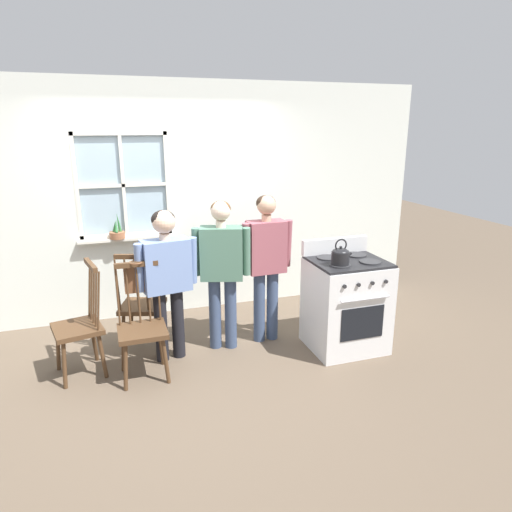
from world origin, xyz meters
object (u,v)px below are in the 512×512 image
(stove, at_px, (346,303))
(kettle, at_px, (340,256))
(person_teen_center, at_px, (222,262))
(chair_near_wall, at_px, (80,327))
(potted_plant, at_px, (117,233))
(person_elderly_left, at_px, (166,271))
(person_adult_right, at_px, (266,256))
(chair_by_window, at_px, (142,329))
(handbag, at_px, (137,277))
(chair_center_cluster, at_px, (142,306))

(stove, relative_size, kettle, 4.39)
(person_teen_center, bearing_deg, chair_near_wall, -158.77)
(potted_plant, bearing_deg, person_elderly_left, -70.90)
(kettle, bearing_deg, person_teen_center, 153.24)
(kettle, bearing_deg, stove, 38.96)
(person_teen_center, height_order, person_adult_right, person_adult_right)
(chair_by_window, xyz_separation_m, stove, (2.00, -0.06, 0.01))
(potted_plant, relative_size, handbag, 0.94)
(stove, distance_m, handbag, 2.06)
(potted_plant, bearing_deg, person_adult_right, -36.17)
(chair_by_window, height_order, stove, stove)
(chair_near_wall, distance_m, person_adult_right, 1.88)
(chair_center_cluster, distance_m, potted_plant, 1.03)
(person_elderly_left, xyz_separation_m, handbag, (-0.27, -0.02, -0.03))
(chair_by_window, height_order, handbag, same)
(chair_center_cluster, distance_m, stove, 2.04)
(chair_near_wall, xyz_separation_m, person_adult_right, (1.82, 0.13, 0.46))
(kettle, height_order, potted_plant, potted_plant)
(stove, bearing_deg, person_elderly_left, 169.60)
(person_adult_right, relative_size, handbag, 5.01)
(stove, bearing_deg, potted_plant, 145.77)
(chair_by_window, distance_m, stove, 2.00)
(person_adult_right, relative_size, potted_plant, 5.34)
(chair_near_wall, distance_m, stove, 2.54)
(person_elderly_left, xyz_separation_m, potted_plant, (-0.39, 1.12, 0.14))
(person_adult_right, relative_size, stove, 1.42)
(kettle, xyz_separation_m, potted_plant, (-1.95, 1.57, 0.02))
(person_teen_center, distance_m, handbag, 0.83)
(stove, relative_size, potted_plant, 3.76)
(handbag, bearing_deg, person_adult_right, 5.17)
(chair_center_cluster, bearing_deg, stove, -179.33)
(stove, relative_size, handbag, 3.53)
(person_elderly_left, bearing_deg, chair_by_window, -146.56)
(stove, xyz_separation_m, handbag, (-2.00, 0.29, 0.40))
(handbag, bearing_deg, chair_by_window, -89.64)
(chair_near_wall, bearing_deg, potted_plant, 147.76)
(handbag, bearing_deg, chair_near_wall, -178.64)
(chair_near_wall, bearing_deg, chair_by_window, 54.49)
(potted_plant, height_order, handbag, potted_plant)
(kettle, distance_m, handbag, 1.89)
(person_elderly_left, bearing_deg, handbag, 175.11)
(chair_near_wall, distance_m, handbag, 0.67)
(chair_by_window, xyz_separation_m, potted_plant, (-0.12, 1.38, 0.58))
(chair_by_window, xyz_separation_m, chair_center_cluster, (0.05, 0.55, 0.00))
(chair_center_cluster, bearing_deg, potted_plant, -61.04)
(person_elderly_left, bearing_deg, chair_near_wall, 172.84)
(chair_center_cluster, distance_m, handbag, 0.52)
(person_adult_right, bearing_deg, kettle, -46.44)
(person_elderly_left, relative_size, potted_plant, 5.08)
(chair_center_cluster, relative_size, handbag, 3.39)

